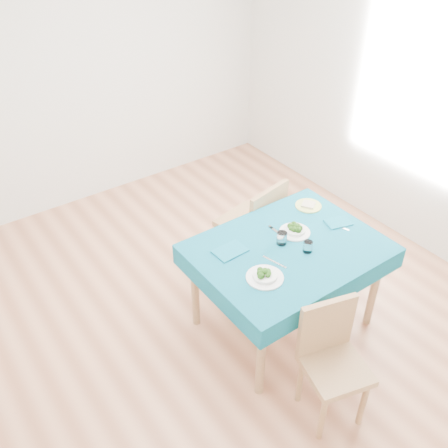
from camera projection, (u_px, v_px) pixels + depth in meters
room_shell at (224, 163)px, 3.29m from camera, size 4.02×4.52×2.73m
table at (285, 287)px, 3.73m from camera, size 1.31×1.00×0.76m
chair_near at (336, 365)px, 3.04m from camera, size 0.46×0.49×0.93m
chair_far at (249, 210)px, 4.24m from camera, size 0.54×0.57×1.12m
bowl_near at (265, 274)px, 3.22m from camera, size 0.25×0.25×0.08m
bowl_far at (295, 229)px, 3.63m from camera, size 0.23×0.23×0.07m
fork_near at (261, 282)px, 3.21m from camera, size 0.03×0.17×0.00m
knife_near at (275, 262)px, 3.37m from camera, size 0.06×0.19×0.00m
fork_far at (277, 232)px, 3.65m from camera, size 0.02×0.17×0.00m
knife_far at (336, 225)px, 3.72m from camera, size 0.07×0.21×0.00m
napkin_near at (230, 251)px, 3.46m from camera, size 0.23×0.16×0.01m
napkin_far at (338, 222)px, 3.74m from camera, size 0.21×0.18×0.01m
tumbler_center at (282, 238)px, 3.51m from camera, size 0.07×0.07×0.09m
tumbler_side at (308, 247)px, 3.44m from camera, size 0.07×0.07×0.08m
side_plate at (308, 206)px, 3.93m from camera, size 0.21×0.21×0.01m
bread_slice at (309, 204)px, 3.92m from camera, size 0.13×0.13×0.01m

